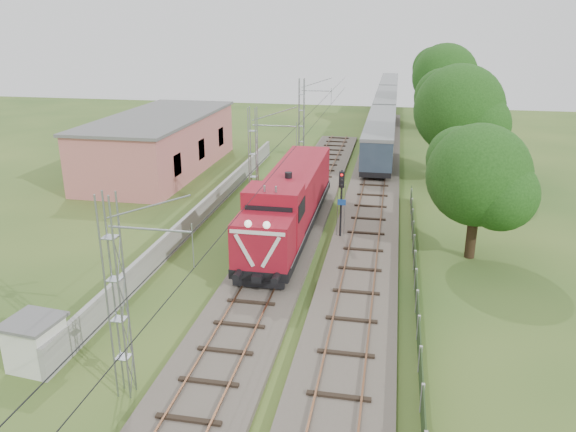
% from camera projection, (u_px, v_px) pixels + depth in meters
% --- Properties ---
extents(ground, '(140.00, 140.00, 0.00)m').
position_uv_depth(ground, '(254.00, 302.00, 28.33)').
color(ground, '#294C1C').
rests_on(ground, ground).
extents(track_main, '(4.20, 70.00, 0.45)m').
position_uv_depth(track_main, '(282.00, 247.00, 34.76)').
color(track_main, '#6B6054').
rests_on(track_main, ground).
extents(track_side, '(4.20, 80.00, 0.45)m').
position_uv_depth(track_side, '(373.00, 192.00, 45.92)').
color(track_side, '#6B6054').
rests_on(track_side, ground).
extents(catenary, '(3.31, 70.00, 8.00)m').
position_uv_depth(catenary, '(254.00, 165.00, 38.64)').
color(catenary, gray).
rests_on(catenary, ground).
extents(boundary_wall, '(0.25, 40.00, 1.50)m').
position_uv_depth(boundary_wall, '(207.00, 207.00, 40.36)').
color(boundary_wall, '#9E9E99').
rests_on(boundary_wall, ground).
extents(station_building, '(8.40, 20.40, 5.22)m').
position_uv_depth(station_building, '(161.00, 143.00, 52.37)').
color(station_building, '#BD6965').
rests_on(station_building, ground).
extents(fence, '(0.12, 32.00, 1.20)m').
position_uv_depth(fence, '(416.00, 279.00, 29.49)').
color(fence, black).
rests_on(fence, ground).
extents(locomotive, '(3.16, 18.06, 4.59)m').
position_uv_depth(locomotive, '(290.00, 201.00, 36.52)').
color(locomotive, black).
rests_on(locomotive, ground).
extents(coach_rake, '(2.88, 64.21, 3.33)m').
position_uv_depth(coach_rake, '(386.00, 105.00, 77.43)').
color(coach_rake, black).
rests_on(coach_rake, ground).
extents(signal_post, '(0.51, 0.40, 4.67)m').
position_uv_depth(signal_post, '(341.00, 193.00, 35.21)').
color(signal_post, black).
rests_on(signal_post, ground).
extents(relay_hut, '(2.27, 2.27, 2.13)m').
position_uv_depth(relay_hut, '(36.00, 343.00, 22.80)').
color(relay_hut, silver).
rests_on(relay_hut, ground).
extents(tree_a, '(6.22, 5.92, 8.06)m').
position_uv_depth(tree_a, '(480.00, 176.00, 32.06)').
color(tree_a, '#332615').
rests_on(tree_a, ground).
extents(tree_b, '(7.86, 7.48, 10.18)m').
position_uv_depth(tree_b, '(460.00, 111.00, 46.74)').
color(tree_b, '#332615').
rests_on(tree_b, ground).
extents(tree_c, '(4.92, 4.68, 6.37)m').
position_uv_depth(tree_c, '(451.00, 130.00, 51.10)').
color(tree_c, '#332615').
rests_on(tree_c, ground).
extents(tree_d, '(8.40, 8.00, 10.89)m').
position_uv_depth(tree_d, '(446.00, 77.00, 69.60)').
color(tree_d, '#332615').
rests_on(tree_d, ground).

